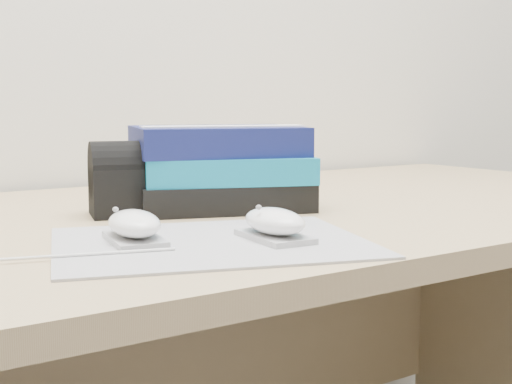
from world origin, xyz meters
TOP-DOWN VIEW (x-y plane):
  - desk at (0.00, 1.64)m, footprint 1.60×0.80m
  - mousepad at (-0.21, 1.37)m, footprint 0.41×0.37m
  - mouse_rear at (-0.29, 1.41)m, footprint 0.07×0.11m
  - mouse_front at (-0.15, 1.33)m, footprint 0.06×0.11m
  - usb_cable at (-0.39, 1.38)m, footprint 0.24×0.07m
  - book_stack at (-0.05, 1.61)m, footprint 0.31×0.27m
  - pouch at (-0.20, 1.61)m, footprint 0.14×0.11m

SIDE VIEW (x-z plane):
  - desk at x=0.00m, z-range 0.13..0.86m
  - mousepad at x=-0.21m, z-range 0.73..0.73m
  - usb_cable at x=-0.39m, z-range 0.73..0.74m
  - mouse_rear at x=-0.29m, z-range 0.73..0.77m
  - mouse_front at x=-0.15m, z-range 0.73..0.77m
  - pouch at x=-0.20m, z-range 0.73..0.83m
  - book_stack at x=-0.05m, z-range 0.73..0.85m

